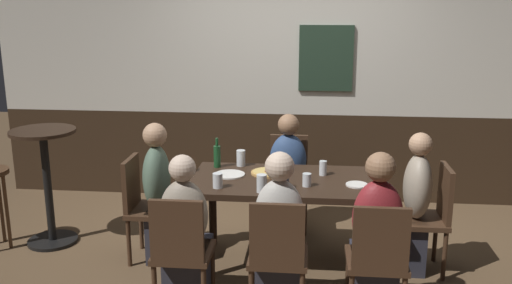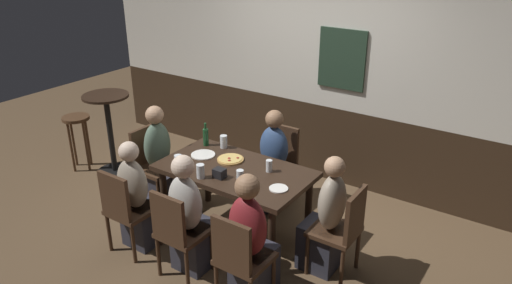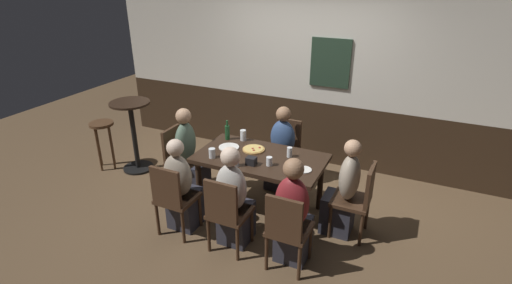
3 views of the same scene
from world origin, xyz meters
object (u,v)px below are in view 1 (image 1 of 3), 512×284
at_px(beer_bottle_green, 217,156).
at_px(plate_white_large, 230,174).
at_px(plate_white_small, 357,185).
at_px(person_left_near, 186,241).
at_px(chair_head_west, 144,203).
at_px(chair_left_near, 181,248).
at_px(pint_glass_stout, 241,159).
at_px(beer_glass_half, 307,181).
at_px(condiment_caddy, 282,183).
at_px(chair_mid_near, 278,252).
at_px(dining_table, 284,190).
at_px(person_head_east, 409,214).
at_px(chair_right_near, 378,256).
at_px(tumbler_water, 323,168).
at_px(person_right_near, 375,246).
at_px(chair_mid_far, 288,176).
at_px(person_head_west, 163,203).
at_px(chair_head_east, 430,213).
at_px(pint_glass_amber, 262,184).
at_px(person_mid_near, 279,243).
at_px(side_bar_table, 47,177).
at_px(person_mid_far, 287,184).
at_px(pint_glass_pale, 218,181).

xyz_separation_m(beer_bottle_green, plate_white_large, (0.14, -0.22, -0.10)).
bearing_deg(plate_white_small, person_left_near, -155.17).
distance_m(chair_head_west, chair_left_near, 0.98).
xyz_separation_m(pint_glass_stout, beer_glass_half, (0.58, -0.50, -0.02)).
bearing_deg(condiment_caddy, chair_mid_near, -89.10).
distance_m(dining_table, person_head_east, 1.02).
height_order(chair_right_near, tumbler_water, chair_right_near).
distance_m(dining_table, person_right_near, 0.96).
xyz_separation_m(chair_mid_far, person_head_west, (-1.01, -0.84, 0.00)).
distance_m(plate_white_large, plate_white_small, 1.04).
height_order(chair_head_east, chair_left_near, same).
distance_m(chair_left_near, person_head_west, 0.91).
bearing_deg(chair_mid_near, person_left_near, 166.14).
bearing_deg(chair_right_near, chair_mid_near, 180.00).
relative_size(person_head_west, person_left_near, 1.05).
distance_m(chair_head_west, chair_mid_far, 1.44).
bearing_deg(chair_head_west, pint_glass_amber, -18.03).
relative_size(person_right_near, person_mid_near, 1.01).
distance_m(person_head_west, side_bar_table, 1.13).
bearing_deg(tumbler_water, pint_glass_amber, -134.82).
bearing_deg(chair_right_near, condiment_caddy, 137.67).
relative_size(person_left_near, beer_glass_half, 10.95).
bearing_deg(pint_glass_amber, chair_mid_far, 82.48).
xyz_separation_m(person_mid_far, pint_glass_pale, (-0.50, -0.94, 0.31)).
bearing_deg(chair_head_west, person_right_near, -20.32).
bearing_deg(person_head_west, chair_head_west, 180.00).
xyz_separation_m(beer_glass_half, side_bar_table, (-2.29, 0.38, -0.17)).
bearing_deg(beer_glass_half, person_mid_far, 102.25).
relative_size(chair_mid_near, pint_glass_pale, 7.65).
bearing_deg(beer_glass_half, chair_head_east, 9.26).
height_order(chair_head_east, chair_mid_near, same).
distance_m(chair_mid_far, person_left_near, 1.65).
bearing_deg(plate_white_small, chair_right_near, -82.85).
relative_size(dining_table, person_left_near, 1.34).
distance_m(chair_mid_far, chair_mid_near, 1.68).
bearing_deg(person_right_near, tumbler_water, 113.29).
bearing_deg(pint_glass_amber, person_left_near, -145.77).
height_order(pint_glass_amber, tumbler_water, pint_glass_amber).
relative_size(person_mid_far, condiment_caddy, 10.26).
xyz_separation_m(person_mid_near, beer_glass_half, (0.18, 0.52, 0.29)).
distance_m(person_head_east, person_mid_near, 1.21).
distance_m(chair_head_east, tumbler_water, 0.92).
distance_m(dining_table, plate_white_small, 0.59).
bearing_deg(beer_glass_half, person_head_east, 11.04).
height_order(person_head_west, plate_white_large, person_head_west).
distance_m(dining_table, pint_glass_amber, 0.39).
bearing_deg(beer_glass_half, pint_glass_pale, -171.58).
relative_size(person_head_east, plate_white_large, 4.56).
distance_m(pint_glass_amber, beer_bottle_green, 0.75).
xyz_separation_m(chair_head_east, beer_glass_half, (-0.99, -0.16, 0.29)).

